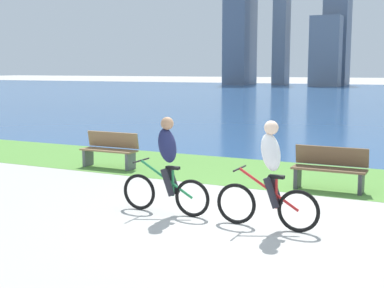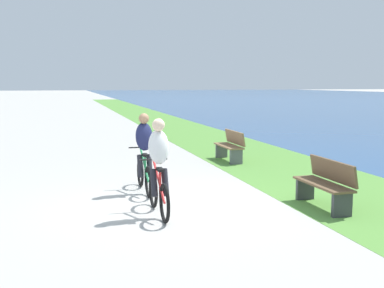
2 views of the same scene
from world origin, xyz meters
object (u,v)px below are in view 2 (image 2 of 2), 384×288
Objects in this scene: cyclist_lead at (144,153)px; bench_far_along_path at (326,184)px; bench_near_path at (230,146)px; cyclist_trailing at (159,168)px.

bench_far_along_path is at bearing 54.50° from cyclist_lead.
bench_near_path and bench_far_along_path have the same top height.
cyclist_trailing is 1.14× the size of bench_near_path.
cyclist_lead reaches higher than bench_near_path.
cyclist_lead is at bearing -125.50° from bench_far_along_path.
bench_near_path is at bearing 136.94° from cyclist_lead.
cyclist_lead is at bearing -43.06° from bench_near_path.
cyclist_lead is 1.86m from cyclist_trailing.
cyclist_trailing is at bearing -31.58° from bench_near_path.
bench_far_along_path is (2.17, 3.04, -0.39)m from cyclist_lead.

